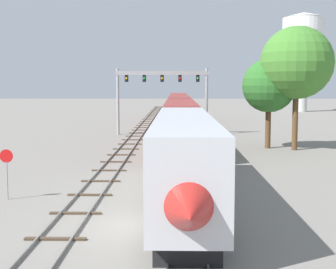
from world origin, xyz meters
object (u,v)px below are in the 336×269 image
trackside_tree_left (269,86)px  trackside_tree_mid (297,63)px  stop_sign (7,167)px  water_tower (303,34)px  signal_gantry (162,86)px  passenger_train (180,117)px

trackside_tree_left → trackside_tree_mid: size_ratio=0.75×
stop_sign → trackside_tree_mid: trackside_tree_mid is taller
water_tower → trackside_tree_mid: bearing=-105.2°
stop_sign → trackside_tree_mid: (21.40, 20.95, 6.75)m
signal_gantry → trackside_tree_mid: bearing=-46.3°
trackside_tree_mid → signal_gantry: bearing=133.7°
trackside_tree_mid → stop_sign: bearing=-135.6°
trackside_tree_mid → trackside_tree_left: bearing=150.8°
passenger_train → water_tower: water_tower is taller
signal_gantry → water_tower: 63.71m
water_tower → stop_sign: water_tower is taller
signal_gantry → trackside_tree_mid: size_ratio=0.99×
signal_gantry → stop_sign: size_ratio=4.20×
passenger_train → trackside_tree_left: size_ratio=9.42×
water_tower → trackside_tree_left: water_tower is taller
signal_gantry → stop_sign: signal_gantry is taller
water_tower → trackside_tree_mid: size_ratio=1.92×
signal_gantry → trackside_tree_left: size_ratio=1.32×
water_tower → trackside_tree_left: bearing=-107.4°
trackside_tree_left → signal_gantry: bearing=131.0°
passenger_train → water_tower: 66.45m
signal_gantry → stop_sign: bearing=-102.4°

